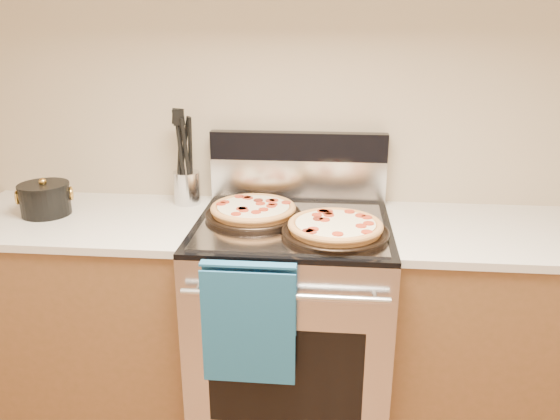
# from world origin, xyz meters

# --- Properties ---
(wall_back) EXTENTS (4.00, 0.00, 4.00)m
(wall_back) POSITION_xyz_m (0.00, 2.00, 1.35)
(wall_back) COLOR tan
(wall_back) RESTS_ON ground
(range_body) EXTENTS (0.76, 0.68, 0.90)m
(range_body) POSITION_xyz_m (0.00, 1.65, 0.45)
(range_body) COLOR #B7B7BC
(range_body) RESTS_ON ground
(oven_window) EXTENTS (0.56, 0.01, 0.40)m
(oven_window) POSITION_xyz_m (0.00, 1.31, 0.45)
(oven_window) COLOR black
(oven_window) RESTS_ON range_body
(cooktop) EXTENTS (0.76, 0.68, 0.02)m
(cooktop) POSITION_xyz_m (0.00, 1.65, 0.91)
(cooktop) COLOR black
(cooktop) RESTS_ON range_body
(backsplash_lower) EXTENTS (0.76, 0.06, 0.18)m
(backsplash_lower) POSITION_xyz_m (0.00, 1.96, 1.01)
(backsplash_lower) COLOR silver
(backsplash_lower) RESTS_ON cooktop
(backsplash_upper) EXTENTS (0.76, 0.06, 0.12)m
(backsplash_upper) POSITION_xyz_m (0.00, 1.96, 1.16)
(backsplash_upper) COLOR black
(backsplash_upper) RESTS_ON backsplash_lower
(oven_handle) EXTENTS (0.70, 0.03, 0.03)m
(oven_handle) POSITION_xyz_m (0.00, 1.27, 0.80)
(oven_handle) COLOR silver
(oven_handle) RESTS_ON range_body
(dish_towel) EXTENTS (0.32, 0.05, 0.42)m
(dish_towel) POSITION_xyz_m (-0.12, 1.27, 0.70)
(dish_towel) COLOR #1A5583
(dish_towel) RESTS_ON oven_handle
(foil_sheet) EXTENTS (0.70, 0.55, 0.01)m
(foil_sheet) POSITION_xyz_m (0.00, 1.62, 0.92)
(foil_sheet) COLOR gray
(foil_sheet) RESTS_ON cooktop
(cabinet_left) EXTENTS (1.00, 0.62, 0.88)m
(cabinet_left) POSITION_xyz_m (-0.88, 1.68, 0.44)
(cabinet_left) COLOR brown
(cabinet_left) RESTS_ON ground
(countertop_left) EXTENTS (1.02, 0.64, 0.03)m
(countertop_left) POSITION_xyz_m (-0.88, 1.68, 0.90)
(countertop_left) COLOR beige
(countertop_left) RESTS_ON cabinet_left
(cabinet_right) EXTENTS (1.00, 0.62, 0.88)m
(cabinet_right) POSITION_xyz_m (0.88, 1.68, 0.44)
(cabinet_right) COLOR brown
(cabinet_right) RESTS_ON ground
(countertop_right) EXTENTS (1.02, 0.64, 0.03)m
(countertop_right) POSITION_xyz_m (0.88, 1.68, 0.90)
(countertop_right) COLOR beige
(countertop_right) RESTS_ON cabinet_right
(pepperoni_pizza_back) EXTENTS (0.50, 0.50, 0.05)m
(pepperoni_pizza_back) POSITION_xyz_m (-0.16, 1.69, 0.95)
(pepperoni_pizza_back) COLOR #C5773C
(pepperoni_pizza_back) RESTS_ON foil_sheet
(pepperoni_pizza_front) EXTENTS (0.51, 0.51, 0.05)m
(pepperoni_pizza_front) POSITION_xyz_m (0.16, 1.53, 0.95)
(pepperoni_pizza_front) COLOR #C5773C
(pepperoni_pizza_front) RESTS_ON foil_sheet
(utensil_crock) EXTENTS (0.15, 0.15, 0.14)m
(utensil_crock) POSITION_xyz_m (-0.48, 1.89, 0.98)
(utensil_crock) COLOR silver
(utensil_crock) RESTS_ON countertop_left
(saucepan) EXTENTS (0.26, 0.26, 0.12)m
(saucepan) POSITION_xyz_m (-1.02, 1.69, 0.97)
(saucepan) COLOR black
(saucepan) RESTS_ON countertop_left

